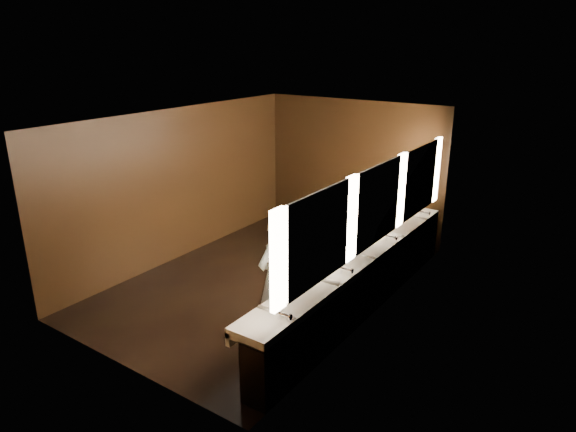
% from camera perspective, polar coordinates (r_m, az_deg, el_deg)
% --- Properties ---
extents(floor, '(6.00, 6.00, 0.00)m').
position_cam_1_polar(floor, '(8.94, -2.32, -7.15)').
color(floor, black).
rests_on(floor, ground).
extents(ceiling, '(4.00, 6.00, 0.02)m').
position_cam_1_polar(ceiling, '(8.10, -2.58, 10.92)').
color(ceiling, '#2D2D2B').
rests_on(ceiling, wall_back).
extents(wall_back, '(4.00, 0.02, 2.80)m').
position_cam_1_polar(wall_back, '(10.87, 7.16, 5.37)').
color(wall_back, black).
rests_on(wall_back, floor).
extents(wall_front, '(4.00, 0.02, 2.80)m').
position_cam_1_polar(wall_front, '(6.44, -18.79, -5.29)').
color(wall_front, black).
rests_on(wall_front, floor).
extents(wall_left, '(0.02, 6.00, 2.80)m').
position_cam_1_polar(wall_left, '(9.71, -11.93, 3.44)').
color(wall_left, black).
rests_on(wall_left, floor).
extents(wall_right, '(0.02, 6.00, 2.80)m').
position_cam_1_polar(wall_right, '(7.44, 9.95, -1.23)').
color(wall_right, black).
rests_on(wall_right, floor).
extents(sink_counter, '(0.55, 5.40, 1.01)m').
position_cam_1_polar(sink_counter, '(7.87, 8.21, -7.12)').
color(sink_counter, black).
rests_on(sink_counter, floor).
extents(mirror_band, '(0.06, 5.03, 1.15)m').
position_cam_1_polar(mirror_band, '(7.34, 9.97, 1.36)').
color(mirror_band, '#FFE2C2').
rests_on(mirror_band, wall_right).
extents(person, '(0.51, 0.69, 1.74)m').
position_cam_1_polar(person, '(7.04, -1.31, -6.83)').
color(person, '#7FADBD').
rests_on(person, floor).
extents(trash_bin, '(0.45, 0.45, 0.57)m').
position_cam_1_polar(trash_bin, '(7.50, 4.10, -10.19)').
color(trash_bin, black).
rests_on(trash_bin, floor).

